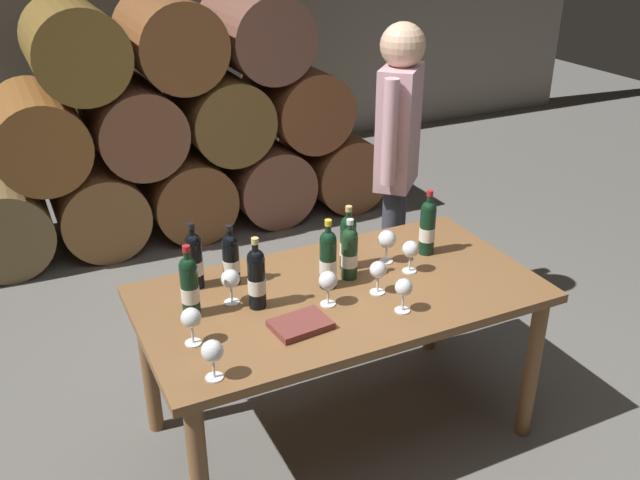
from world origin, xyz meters
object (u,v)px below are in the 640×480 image
at_px(wine_bottle_7, 257,278).
at_px(wine_glass_2, 404,289).
at_px(wine_bottle_1, 194,260).
at_px(wine_glass_6, 191,319).
at_px(wine_bottle_6, 349,252).
at_px(sommelier_presenting, 397,151).
at_px(dining_table, 340,309).
at_px(wine_bottle_3, 190,286).
at_px(wine_glass_7, 212,352).
at_px(wine_bottle_2, 231,258).
at_px(wine_glass_3, 328,282).
at_px(wine_glass_0, 387,240).
at_px(tasting_notebook, 300,324).
at_px(wine_glass_5, 230,280).
at_px(wine_glass_1, 378,271).
at_px(wine_bottle_4, 328,259).
at_px(wine_bottle_5, 428,227).
at_px(wine_glass_4, 411,250).
at_px(wine_bottle_0, 348,241).

distance_m(wine_bottle_7, wine_glass_2, 0.59).
bearing_deg(wine_bottle_1, wine_glass_6, -108.28).
relative_size(wine_bottle_6, sommelier_presenting, 0.16).
bearing_deg(sommelier_presenting, dining_table, -134.12).
distance_m(wine_bottle_3, wine_glass_7, 0.44).
xyz_separation_m(wine_bottle_2, wine_glass_3, (0.29, -0.34, -0.01)).
height_order(wine_bottle_3, wine_glass_0, wine_bottle_3).
distance_m(wine_glass_3, tasting_notebook, 0.22).
height_order(wine_bottle_7, tasting_notebook, wine_bottle_7).
height_order(wine_bottle_6, tasting_notebook, wine_bottle_6).
distance_m(wine_glass_5, wine_glass_6, 0.31).
bearing_deg(wine_glass_0, wine_bottle_3, -176.62).
bearing_deg(wine_glass_7, wine_glass_1, 18.05).
height_order(wine_bottle_4, wine_glass_0, wine_bottle_4).
bearing_deg(wine_bottle_2, wine_glass_1, -33.53).
bearing_deg(wine_bottle_6, wine_bottle_2, 159.79).
bearing_deg(wine_bottle_5, wine_glass_4, -144.06).
bearing_deg(wine_bottle_0, wine_glass_2, -86.69).
distance_m(wine_bottle_3, sommelier_presenting, 1.51).
bearing_deg(wine_glass_7, wine_bottle_2, 65.29).
xyz_separation_m(wine_bottle_3, tasting_notebook, (0.35, -0.27, -0.12)).
height_order(wine_bottle_3, wine_bottle_6, wine_bottle_3).
relative_size(wine_bottle_3, wine_glass_2, 2.12).
xyz_separation_m(wine_bottle_4, wine_glass_5, (-0.42, 0.05, -0.03)).
height_order(wine_bottle_6, sommelier_presenting, sommelier_presenting).
bearing_deg(wine_glass_6, wine_glass_2, -9.95).
bearing_deg(wine_glass_7, wine_glass_5, 63.77).
bearing_deg(tasting_notebook, wine_glass_5, 115.47).
relative_size(wine_bottle_2, wine_glass_7, 1.80).
distance_m(wine_glass_0, wine_glass_5, 0.76).
relative_size(wine_bottle_6, wine_glass_4, 1.87).
bearing_deg(wine_bottle_4, wine_bottle_7, -176.45).
bearing_deg(wine_bottle_2, wine_glass_6, -127.42).
distance_m(wine_bottle_1, wine_glass_5, 0.22).
relative_size(wine_glass_4, sommelier_presenting, 0.09).
height_order(wine_bottle_6, wine_glass_2, wine_bottle_6).
bearing_deg(wine_bottle_2, tasting_notebook, -75.01).
bearing_deg(wine_glass_4, wine_glass_3, -168.10).
height_order(wine_bottle_0, wine_glass_7, wine_bottle_0).
bearing_deg(wine_bottle_1, sommelier_presenting, 19.55).
bearing_deg(wine_bottle_0, wine_bottle_3, -173.50).
bearing_deg(wine_glass_7, wine_bottle_5, 22.05).
bearing_deg(tasting_notebook, wine_glass_0, 23.81).
bearing_deg(wine_glass_3, wine_bottle_7, 156.95).
bearing_deg(wine_glass_3, wine_glass_4, 11.90).
relative_size(wine_bottle_4, wine_glass_3, 2.07).
bearing_deg(wine_bottle_7, wine_glass_3, -23.05).
xyz_separation_m(wine_bottle_6, wine_glass_1, (0.04, -0.17, -0.02)).
xyz_separation_m(wine_bottle_5, wine_bottle_6, (-0.44, -0.05, -0.01)).
distance_m(wine_bottle_5, tasting_notebook, 0.87).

